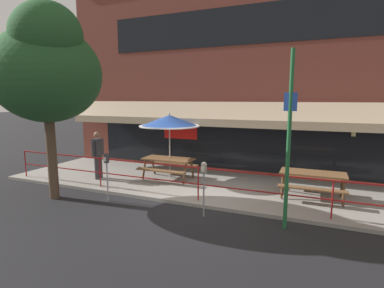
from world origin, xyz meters
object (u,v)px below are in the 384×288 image
(picnic_table_left, at_px, (168,163))
(patio_umbrella_left, at_px, (169,121))
(street_sign_pole, at_px, (289,140))
(street_tree_curbside, at_px, (46,68))
(parking_meter_near, at_px, (107,163))
(picnic_table_centre, at_px, (313,178))
(pedestrian_walking, at_px, (98,153))
(parking_meter_far, at_px, (204,173))

(picnic_table_left, xyz_separation_m, patio_umbrella_left, (-0.00, 0.14, 1.47))
(street_sign_pole, distance_m, street_tree_curbside, 6.80)
(parking_meter_near, relative_size, street_tree_curbside, 0.26)
(parking_meter_near, distance_m, street_tree_curbside, 3.14)
(picnic_table_centre, distance_m, pedestrian_walking, 7.21)
(picnic_table_centre, relative_size, parking_meter_far, 1.27)
(patio_umbrella_left, xyz_separation_m, pedestrian_walking, (-2.36, -1.04, -1.12))
(patio_umbrella_left, xyz_separation_m, parking_meter_far, (2.30, -2.66, -1.03))
(picnic_table_centre, bearing_deg, pedestrian_walking, -174.63)
(picnic_table_centre, xyz_separation_m, patio_umbrella_left, (-4.81, 0.37, 1.47))
(picnic_table_left, bearing_deg, parking_meter_near, -105.52)
(parking_meter_near, bearing_deg, picnic_table_left, 74.48)
(parking_meter_near, relative_size, parking_meter_far, 1.00)
(parking_meter_near, bearing_deg, street_sign_pole, 0.60)
(patio_umbrella_left, bearing_deg, parking_meter_near, -104.73)
(street_sign_pole, bearing_deg, parking_meter_near, -179.40)
(picnic_table_left, distance_m, parking_meter_near, 2.63)
(picnic_table_centre, height_order, patio_umbrella_left, patio_umbrella_left)
(patio_umbrella_left, relative_size, parking_meter_far, 1.67)
(picnic_table_left, xyz_separation_m, parking_meter_near, (-0.69, -2.50, 0.44))
(pedestrian_walking, relative_size, street_sign_pole, 0.42)
(picnic_table_left, distance_m, patio_umbrella_left, 1.48)
(picnic_table_centre, height_order, street_sign_pole, street_sign_pole)
(pedestrian_walking, distance_m, street_sign_pole, 6.89)
(picnic_table_left, distance_m, parking_meter_far, 3.44)
(picnic_table_left, distance_m, street_tree_curbside, 4.86)
(patio_umbrella_left, relative_size, pedestrian_walking, 1.39)
(picnic_table_centre, height_order, parking_meter_near, parking_meter_near)
(picnic_table_centre, xyz_separation_m, street_sign_pole, (-0.53, -2.22, 1.37))
(picnic_table_centre, height_order, pedestrian_walking, pedestrian_walking)
(parking_meter_far, relative_size, street_tree_curbside, 0.26)
(parking_meter_near, xyz_separation_m, street_tree_curbside, (-1.58, -0.46, 2.67))
(parking_meter_near, xyz_separation_m, street_sign_pole, (4.97, 0.05, 0.93))
(patio_umbrella_left, distance_m, pedestrian_walking, 2.81)
(pedestrian_walking, bearing_deg, street_sign_pole, -13.14)
(patio_umbrella_left, bearing_deg, parking_meter_far, -49.11)
(picnic_table_centre, relative_size, pedestrian_walking, 1.05)
(picnic_table_centre, xyz_separation_m, street_tree_curbside, (-7.08, -2.73, 3.12))
(patio_umbrella_left, relative_size, street_tree_curbside, 0.43)
(pedestrian_walking, relative_size, parking_meter_far, 1.20)
(picnic_table_left, height_order, street_sign_pole, street_sign_pole)
(picnic_table_left, bearing_deg, street_sign_pole, -29.81)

